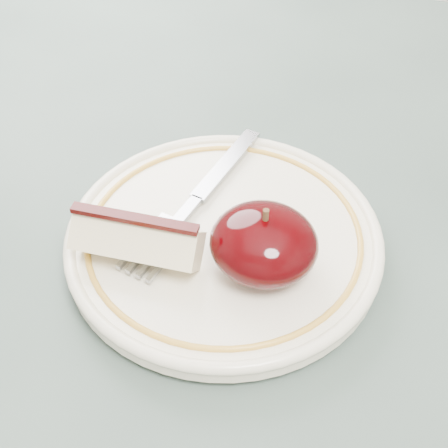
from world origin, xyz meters
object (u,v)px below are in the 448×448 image
(table, at_px, (261,334))
(fork, at_px, (196,200))
(apple_half, at_px, (264,243))
(plate, at_px, (224,238))

(table, relative_size, fork, 5.24)
(table, height_order, apple_half, apple_half)
(table, xyz_separation_m, apple_half, (0.00, -0.02, 0.13))
(table, bearing_deg, plate, 178.38)
(table, relative_size, apple_half, 12.74)
(plate, relative_size, apple_half, 3.14)
(fork, bearing_deg, table, -100.17)
(table, relative_size, plate, 4.05)
(apple_half, bearing_deg, fork, 147.70)
(table, distance_m, plate, 0.11)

